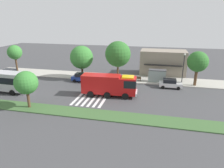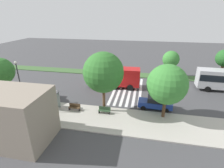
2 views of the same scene
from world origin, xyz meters
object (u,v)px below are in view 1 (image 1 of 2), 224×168
at_px(bench_west_of_shelter, 117,77).
at_px(sidewalk_tree_far_west, 15,53).
at_px(median_tree_west, 26,83).
at_px(fire_truck, 111,84).
at_px(parked_car_east, 170,83).
at_px(sidewalk_tree_center, 118,54).
at_px(parked_car_mid, 83,77).
at_px(sidewalk_tree_east, 198,62).
at_px(bus_stop_shelter, 157,74).
at_px(parked_car_west, 10,73).
at_px(sidewalk_tree_west, 82,57).
at_px(street_lamp, 183,67).
at_px(bench_near_shelter, 137,78).

height_order(bench_west_of_shelter, sidewalk_tree_far_west, sidewalk_tree_far_west).
height_order(sidewalk_tree_far_west, median_tree_west, sidewalk_tree_far_west).
distance_m(fire_truck, parked_car_east, 12.01).
xyz_separation_m(fire_truck, parked_car_east, (10.07, 6.44, -1.17)).
bearing_deg(bench_west_of_shelter, sidewalk_tree_center, -72.27).
xyz_separation_m(parked_car_mid, sidewalk_tree_center, (6.94, 2.20, 4.74)).
bearing_deg(fire_truck, bench_west_of_shelter, 91.04).
bearing_deg(parked_car_mid, sidewalk_tree_east, 7.75).
xyz_separation_m(fire_truck, bus_stop_shelter, (7.56, 9.33, -0.17)).
height_order(parked_car_east, median_tree_west, median_tree_west).
bearing_deg(bench_west_of_shelter, median_tree_west, -120.96).
bearing_deg(fire_truck, parked_car_east, 29.41).
bearing_deg(parked_car_west, sidewalk_tree_west, 10.31).
height_order(bench_west_of_shelter, street_lamp, street_lamp).
height_order(parked_car_west, median_tree_west, median_tree_west).
bearing_deg(median_tree_west, bench_near_shelter, 49.46).
distance_m(bench_near_shelter, sidewalk_tree_east, 12.04).
bearing_deg(bench_west_of_shelter, parked_car_east, -14.89).
distance_m(parked_car_mid, sidewalk_tree_center, 8.69).
height_order(bench_near_shelter, sidewalk_tree_center, sidewalk_tree_center).
distance_m(bench_west_of_shelter, sidewalk_tree_west, 8.68).
relative_size(parked_car_mid, street_lamp, 0.76).
relative_size(street_lamp, sidewalk_tree_center, 0.76).
xyz_separation_m(parked_car_east, sidewalk_tree_far_west, (-34.56, 2.20, 4.19)).
height_order(bus_stop_shelter, sidewalk_tree_west, sidewalk_tree_west).
xyz_separation_m(parked_car_mid, parked_car_east, (17.49, -0.00, -0.03)).
distance_m(sidewalk_tree_west, sidewalk_tree_east, 23.15).
relative_size(parked_car_mid, parked_car_east, 1.12).
xyz_separation_m(fire_truck, sidewalk_tree_east, (14.82, 8.64, 2.72)).
distance_m(parked_car_mid, street_lamp, 20.03).
bearing_deg(median_tree_west, sidewalk_tree_center, 57.47).
relative_size(parked_car_east, street_lamp, 0.68).
bearing_deg(median_tree_west, sidewalk_tree_west, 81.67).
bearing_deg(bench_near_shelter, street_lamp, -6.90).
bearing_deg(street_lamp, bench_west_of_shelter, 175.35).
relative_size(bench_near_shelter, bench_west_of_shelter, 1.00).
bearing_deg(sidewalk_tree_west, parked_car_east, -6.82).
relative_size(sidewalk_tree_far_west, median_tree_west, 1.21).
distance_m(fire_truck, sidewalk_tree_far_west, 26.15).
xyz_separation_m(parked_car_east, bus_stop_shelter, (-2.51, 2.89, 1.00)).
height_order(parked_car_mid, bench_near_shelter, parked_car_mid).
xyz_separation_m(bench_near_shelter, sidewalk_tree_far_west, (-28.05, -0.66, 4.49)).
bearing_deg(bench_west_of_shelter, street_lamp, -4.65).
bearing_deg(bench_west_of_shelter, parked_car_west, -173.20).
relative_size(parked_car_east, bench_west_of_shelter, 2.65).
distance_m(parked_car_west, street_lamp, 37.12).
bearing_deg(fire_truck, sidewalk_tree_east, 27.04).
relative_size(parked_car_west, bench_west_of_shelter, 2.87).
height_order(parked_car_east, bench_near_shelter, parked_car_east).
bearing_deg(parked_car_east, sidewalk_tree_west, 172.53).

